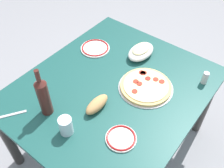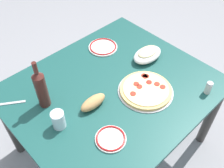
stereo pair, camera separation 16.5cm
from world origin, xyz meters
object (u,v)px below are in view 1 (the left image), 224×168
dining_table (112,97)px  pepperoni_pizza (146,86)px  wine_bottle (43,96)px  side_plate_far (121,138)px  baked_pasta_dish (141,51)px  spice_shaker (205,78)px  side_plate_near (95,48)px  bread_loaf (97,104)px  water_glass (66,126)px

dining_table → pepperoni_pizza: pepperoni_pizza is taller
pepperoni_pizza → wine_bottle: wine_bottle is taller
side_plate_far → wine_bottle: bearing=-75.7°
pepperoni_pizza → baked_pasta_dish: size_ratio=1.48×
wine_bottle → spice_shaker: bearing=141.7°
side_plate_near → side_plate_far: 0.80m
wine_bottle → side_plate_far: bearing=104.3°
bread_loaf → spice_shaker: size_ratio=2.06×
side_plate_far → bread_loaf: size_ratio=0.96×
baked_pasta_dish → side_plate_far: baked_pasta_dish is taller
bread_loaf → spice_shaker: spice_shaker is taller
side_plate_far → spice_shaker: size_ratio=1.98×
dining_table → side_plate_far: (0.27, 0.28, 0.11)m
dining_table → water_glass: water_glass is taller
dining_table → side_plate_near: bearing=-124.1°
baked_pasta_dish → bread_loaf: (0.57, 0.07, -0.01)m
side_plate_near → bread_loaf: bread_loaf is taller
baked_pasta_dish → water_glass: bearing=3.1°
dining_table → bread_loaf: bearing=10.5°
dining_table → side_plate_far: side_plate_far is taller
baked_pasta_dish → side_plate_near: (0.15, -0.31, -0.03)m
dining_table → side_plate_near: side_plate_near is taller
side_plate_near → spice_shaker: bearing=102.4°
baked_pasta_dish → side_plate_near: 0.35m
baked_pasta_dish → wine_bottle: size_ratio=0.72×
dining_table → wine_bottle: (0.39, -0.18, 0.24)m
side_plate_near → spice_shaker: spice_shaker is taller
wine_bottle → bread_loaf: (-0.20, 0.22, -0.10)m
pepperoni_pizza → water_glass: bearing=-16.5°
side_plate_far → side_plate_near: bearing=-129.2°
dining_table → baked_pasta_dish: baked_pasta_dish is taller
side_plate_far → water_glass: bearing=-61.0°
water_glass → pepperoni_pizza: bearing=163.5°
pepperoni_pizza → side_plate_near: (-0.10, -0.52, -0.01)m
water_glass → spice_shaker: 0.94m
wine_bottle → side_plate_far: wine_bottle is taller
pepperoni_pizza → baked_pasta_dish: (-0.25, -0.21, 0.03)m
dining_table → baked_pasta_dish: 0.41m
water_glass → side_plate_far: size_ratio=0.65×
baked_pasta_dish → pepperoni_pizza: bearing=39.5°
wine_bottle → side_plate_far: size_ratio=1.94×
pepperoni_pizza → baked_pasta_dish: baked_pasta_dish is taller
baked_pasta_dish → dining_table: bearing=4.8°
baked_pasta_dish → bread_loaf: size_ratio=1.34×
pepperoni_pizza → dining_table: bearing=-53.3°
baked_pasta_dish → side_plate_far: (0.65, 0.31, -0.03)m
side_plate_far → bread_loaf: 0.26m
baked_pasta_dish → wine_bottle: bearing=-10.9°
bread_loaf → spice_shaker: 0.73m
pepperoni_pizza → water_glass: water_glass is taller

